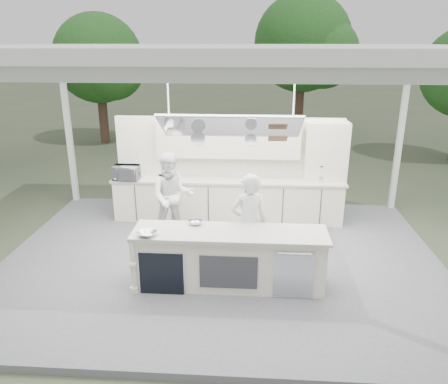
# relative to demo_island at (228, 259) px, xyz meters

# --- Properties ---
(ground) EXTENTS (90.00, 90.00, 0.00)m
(ground) POSITION_rel_demo_island_xyz_m (-0.18, 0.91, -0.60)
(ground) COLOR #434831
(ground) RESTS_ON ground
(stage_deck) EXTENTS (8.00, 6.00, 0.12)m
(stage_deck) POSITION_rel_demo_island_xyz_m (-0.18, 0.91, -0.54)
(stage_deck) COLOR #5D5D62
(stage_deck) RESTS_ON ground
(tent) EXTENTS (8.20, 6.20, 3.86)m
(tent) POSITION_rel_demo_island_xyz_m (-0.18, 0.90, 3.11)
(tent) COLOR white
(tent) RESTS_ON ground
(demo_island) EXTENTS (3.10, 0.79, 0.95)m
(demo_island) POSITION_rel_demo_island_xyz_m (0.00, 0.00, 0.00)
(demo_island) COLOR white
(demo_island) RESTS_ON stage_deck
(back_counter) EXTENTS (5.08, 0.72, 0.95)m
(back_counter) POSITION_rel_demo_island_xyz_m (-0.18, 2.81, 0.00)
(back_counter) COLOR white
(back_counter) RESTS_ON stage_deck
(back_wall_unit) EXTENTS (5.05, 0.48, 2.25)m
(back_wall_unit) POSITION_rel_demo_island_xyz_m (0.27, 3.03, 0.98)
(back_wall_unit) COLOR white
(back_wall_unit) RESTS_ON stage_deck
(tree_cluster) EXTENTS (19.55, 9.40, 5.85)m
(tree_cluster) POSITION_rel_demo_island_xyz_m (-0.34, 10.68, 2.69)
(tree_cluster) COLOR #4D3526
(tree_cluster) RESTS_ON ground
(head_chef) EXTENTS (0.74, 0.59, 1.77)m
(head_chef) POSITION_rel_demo_island_xyz_m (0.31, 0.50, 0.41)
(head_chef) COLOR silver
(head_chef) RESTS_ON stage_deck
(sous_chef) EXTENTS (0.98, 0.83, 1.79)m
(sous_chef) POSITION_rel_demo_island_xyz_m (-1.21, 1.71, 0.42)
(sous_chef) COLOR white
(sous_chef) RESTS_ON stage_deck
(toaster_oven) EXTENTS (0.56, 0.38, 0.31)m
(toaster_oven) POSITION_rel_demo_island_xyz_m (-2.38, 2.61, 0.63)
(toaster_oven) COLOR silver
(toaster_oven) RESTS_ON back_counter
(bowl_large) EXTENTS (0.36, 0.36, 0.07)m
(bowl_large) POSITION_rel_demo_island_xyz_m (-1.25, -0.24, 0.51)
(bowl_large) COLOR silver
(bowl_large) RESTS_ON demo_island
(bowl_small) EXTENTS (0.29, 0.29, 0.07)m
(bowl_small) POSITION_rel_demo_island_xyz_m (-0.56, 0.26, 0.51)
(bowl_small) COLOR silver
(bowl_small) RESTS_ON demo_island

